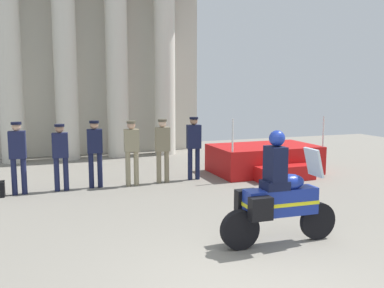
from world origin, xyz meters
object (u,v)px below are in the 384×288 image
(motorcycle_with_rider, at_px, (277,198))
(officer_in_row_3, at_px, (132,148))
(officer_in_row_0, at_px, (18,152))
(officer_in_row_2, at_px, (95,148))
(briefcase_on_ground, at_px, (2,189))
(reviewing_stand, at_px, (265,160))
(officer_in_row_5, at_px, (194,143))
(officer_in_row_4, at_px, (163,145))
(officer_in_row_1, at_px, (60,152))

(motorcycle_with_rider, bearing_deg, officer_in_row_3, 107.00)
(officer_in_row_0, relative_size, officer_in_row_2, 1.02)
(officer_in_row_3, relative_size, briefcase_on_ground, 4.74)
(reviewing_stand, height_order, motorcycle_with_rider, motorcycle_with_rider)
(officer_in_row_0, xyz_separation_m, officer_in_row_2, (1.82, 0.10, -0.01))
(reviewing_stand, distance_m, briefcase_on_ground, 7.26)
(officer_in_row_2, distance_m, officer_in_row_5, 2.71)
(officer_in_row_4, bearing_deg, officer_in_row_2, 3.34)
(reviewing_stand, bearing_deg, officer_in_row_2, -178.09)
(officer_in_row_2, height_order, officer_in_row_3, officer_in_row_2)
(motorcycle_with_rider, bearing_deg, officer_in_row_2, 115.93)
(officer_in_row_1, relative_size, briefcase_on_ground, 4.64)
(officer_in_row_0, height_order, officer_in_row_5, officer_in_row_0)
(briefcase_on_ground, bearing_deg, reviewing_stand, 2.55)
(reviewing_stand, bearing_deg, officer_in_row_3, -175.97)
(reviewing_stand, distance_m, officer_in_row_2, 5.09)
(officer_in_row_2, bearing_deg, reviewing_stand, -173.11)
(officer_in_row_3, bearing_deg, officer_in_row_2, -2.55)
(briefcase_on_ground, bearing_deg, motorcycle_with_rider, -47.62)
(motorcycle_with_rider, bearing_deg, briefcase_on_ground, 134.11)
(reviewing_stand, height_order, officer_in_row_0, officer_in_row_0)
(officer_in_row_1, bearing_deg, briefcase_on_ground, 9.37)
(officer_in_row_4, bearing_deg, officer_in_row_5, -169.93)
(officer_in_row_0, height_order, officer_in_row_2, officer_in_row_0)
(officer_in_row_2, height_order, motorcycle_with_rider, motorcycle_with_rider)
(officer_in_row_3, height_order, motorcycle_with_rider, motorcycle_with_rider)
(officer_in_row_4, distance_m, motorcycle_with_rider, 5.04)
(officer_in_row_1, bearing_deg, reviewing_stand, -172.89)
(officer_in_row_2, bearing_deg, officer_in_row_1, 8.42)
(motorcycle_with_rider, relative_size, briefcase_on_ground, 5.81)
(motorcycle_with_rider, bearing_deg, officer_in_row_1, 123.65)
(officer_in_row_4, bearing_deg, motorcycle_with_rider, 100.63)
(officer_in_row_5, distance_m, briefcase_on_ground, 4.99)
(officer_in_row_1, bearing_deg, officer_in_row_4, -175.03)
(officer_in_row_1, xyz_separation_m, briefcase_on_ground, (-1.36, -0.10, -0.81))
(officer_in_row_2, bearing_deg, officer_in_row_4, -176.66)
(briefcase_on_ground, bearing_deg, officer_in_row_0, 8.01)
(officer_in_row_0, xyz_separation_m, briefcase_on_ground, (-0.38, -0.05, -0.86))
(officer_in_row_3, height_order, briefcase_on_ground, officer_in_row_3)
(reviewing_stand, height_order, briefcase_on_ground, reviewing_stand)
(reviewing_stand, relative_size, officer_in_row_1, 1.85)
(officer_in_row_1, relative_size, officer_in_row_2, 0.97)
(officer_in_row_4, height_order, briefcase_on_ground, officer_in_row_4)
(officer_in_row_3, bearing_deg, briefcase_on_ground, 5.58)
(officer_in_row_0, bearing_deg, officer_in_row_4, -174.22)
(officer_in_row_4, distance_m, officer_in_row_5, 0.93)
(reviewing_stand, height_order, officer_in_row_5, officer_in_row_5)
(officer_in_row_3, bearing_deg, reviewing_stand, -170.98)
(officer_in_row_2, relative_size, briefcase_on_ground, 4.80)
(officer_in_row_3, distance_m, officer_in_row_4, 0.86)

